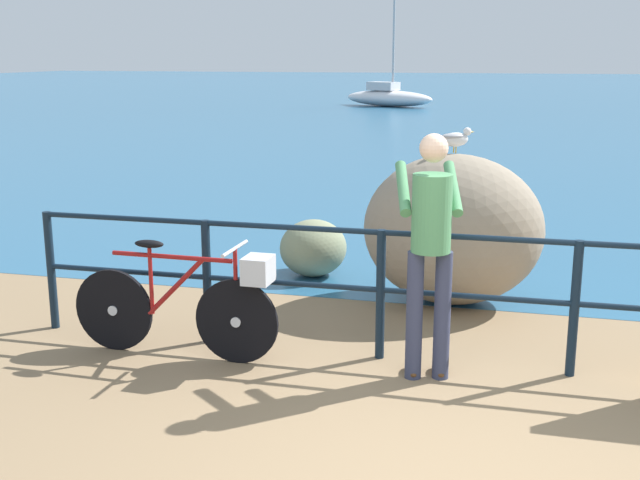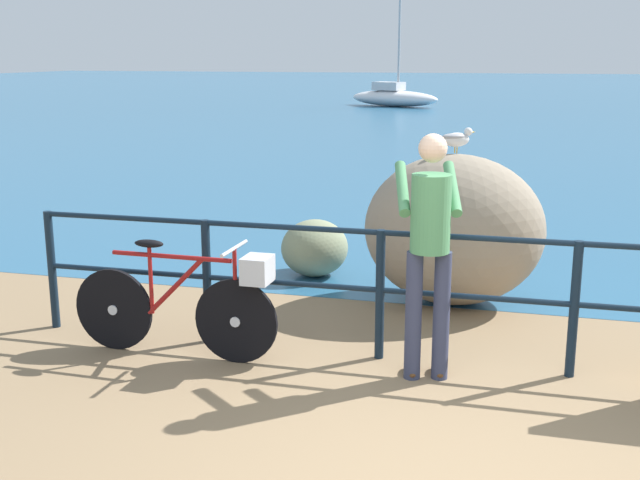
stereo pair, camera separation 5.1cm
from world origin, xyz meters
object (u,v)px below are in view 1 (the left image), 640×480
breakwater_boulder_main (453,229)px  seagull (456,138)px  bicycle (191,300)px  sailboat (388,97)px  person_at_railing (430,245)px  breakwater_boulder_left (313,248)px

breakwater_boulder_main → seagull: seagull is taller
bicycle → breakwater_boulder_main: 2.66m
breakwater_boulder_main → sailboat: size_ratio=0.34×
seagull → person_at_railing: bearing=-122.0°
breakwater_boulder_main → seagull: bearing=98.8°
seagull → bicycle: bearing=-164.0°
sailboat → seagull: bearing=-55.6°
seagull → breakwater_boulder_left: bearing=129.6°
breakwater_boulder_left → seagull: (1.49, -0.49, 1.25)m
person_at_railing → breakwater_boulder_main: (0.01, 1.85, -0.29)m
breakwater_boulder_main → breakwater_boulder_left: breakwater_boulder_main is taller
bicycle → sailboat: sailboat is taller
breakwater_boulder_main → seagull: 0.85m
sailboat → breakwater_boulder_left: bearing=-58.4°
breakwater_boulder_left → sailboat: 27.62m
bicycle → breakwater_boulder_left: bicycle is taller
bicycle → person_at_railing: (1.80, 0.07, 0.53)m
sailboat → breakwater_boulder_main: bearing=-55.6°
person_at_railing → seagull: person_at_railing is taller
seagull → sailboat: sailboat is taller
breakwater_boulder_main → seagull: (-0.01, 0.08, 0.84)m
breakwater_boulder_left → seagull: size_ratio=2.41×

